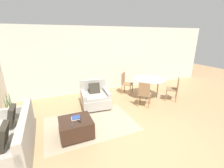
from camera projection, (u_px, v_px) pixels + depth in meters
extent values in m
plane|color=tan|center=(140.00, 135.00, 3.76)|extent=(20.00, 20.00, 0.00)
cube|color=silver|center=(96.00, 60.00, 6.41)|extent=(12.00, 0.06, 2.75)
cube|color=tan|center=(90.00, 124.00, 4.26)|extent=(2.45, 1.71, 0.00)
cube|color=brown|center=(97.00, 136.00, 3.72)|extent=(2.40, 0.06, 0.00)
cube|color=brown|center=(94.00, 131.00, 3.94)|extent=(2.40, 0.06, 0.00)
cube|color=brown|center=(92.00, 126.00, 4.15)|extent=(2.40, 0.06, 0.00)
cube|color=brown|center=(89.00, 121.00, 4.36)|extent=(2.40, 0.06, 0.00)
cube|color=brown|center=(87.00, 117.00, 4.58)|extent=(2.40, 0.06, 0.00)
cube|color=brown|center=(85.00, 114.00, 4.79)|extent=(2.40, 0.06, 0.00)
cube|color=#B2ADA3|center=(7.00, 147.00, 3.06)|extent=(0.93, 1.90, 0.43)
cube|color=#B2ADA3|center=(25.00, 124.00, 3.07)|extent=(0.14, 1.90, 0.44)
cube|color=#B2ADA3|center=(12.00, 113.00, 3.72)|extent=(0.85, 0.12, 0.26)
cube|color=#383328|center=(12.00, 115.00, 3.31)|extent=(0.19, 0.40, 0.41)
cube|color=#383328|center=(3.00, 135.00, 2.65)|extent=(0.19, 0.40, 0.41)
cube|color=#B2ADA3|center=(95.00, 101.00, 5.21)|extent=(1.01, 1.02, 0.32)
cube|color=#B2ADA3|center=(95.00, 96.00, 5.11)|extent=(0.76, 0.88, 0.10)
cube|color=#B2ADA3|center=(93.00, 86.00, 5.45)|extent=(0.93, 0.21, 0.49)
cube|color=#B2ADA3|center=(83.00, 95.00, 5.01)|extent=(0.21, 0.86, 0.20)
cube|color=#B2ADA3|center=(106.00, 93.00, 5.24)|extent=(0.21, 0.86, 0.20)
cylinder|color=brown|center=(86.00, 112.00, 4.81)|extent=(0.05, 0.05, 0.06)
cylinder|color=brown|center=(109.00, 109.00, 5.03)|extent=(0.05, 0.05, 0.06)
cylinder|color=brown|center=(83.00, 103.00, 5.51)|extent=(0.05, 0.05, 0.06)
cylinder|color=brown|center=(103.00, 100.00, 5.73)|extent=(0.05, 0.05, 0.06)
cube|color=#383328|center=(94.00, 88.00, 5.18)|extent=(0.39, 0.25, 0.38)
cube|color=#382319|center=(76.00, 127.00, 3.68)|extent=(0.77, 0.69, 0.41)
cylinder|color=black|center=(64.00, 146.00, 3.37)|extent=(0.04, 0.04, 0.04)
cylinder|color=black|center=(93.00, 138.00, 3.62)|extent=(0.04, 0.04, 0.04)
cylinder|color=black|center=(62.00, 131.00, 3.89)|extent=(0.04, 0.04, 0.04)
cylinder|color=black|center=(87.00, 125.00, 4.14)|extent=(0.04, 0.04, 0.04)
cube|color=beige|center=(75.00, 118.00, 3.66)|extent=(0.21, 0.19, 0.03)
cube|color=#2D478C|center=(76.00, 117.00, 3.66)|extent=(0.21, 0.18, 0.02)
cube|color=#333338|center=(72.00, 125.00, 3.42)|extent=(0.10, 0.14, 0.01)
cube|color=black|center=(79.00, 121.00, 3.55)|extent=(0.09, 0.14, 0.01)
cylinder|color=#333338|center=(13.00, 119.00, 4.24)|extent=(0.37, 0.37, 0.27)
cylinder|color=black|center=(13.00, 115.00, 4.20)|extent=(0.34, 0.34, 0.02)
cone|color=#2D6B38|center=(12.00, 105.00, 4.11)|extent=(0.05, 0.14, 0.61)
cone|color=#2D6B38|center=(11.00, 104.00, 4.13)|extent=(0.07, 0.06, 0.63)
cone|color=#2D6B38|center=(10.00, 104.00, 4.11)|extent=(0.09, 0.06, 0.68)
cone|color=#2D6B38|center=(7.00, 103.00, 4.10)|extent=(0.10, 0.14, 0.71)
cone|color=#2D6B38|center=(6.00, 107.00, 4.03)|extent=(0.09, 0.14, 0.60)
cone|color=#2D6B38|center=(9.00, 105.00, 4.04)|extent=(0.13, 0.06, 0.69)
cone|color=#2D6B38|center=(12.00, 104.00, 4.05)|extent=(0.06, 0.06, 0.70)
cylinder|color=#99A8AD|center=(149.00, 79.00, 5.91)|extent=(1.30, 1.30, 0.01)
cylinder|color=#59595B|center=(147.00, 91.00, 5.72)|extent=(0.04, 0.04, 0.74)
cylinder|color=#59595B|center=(158.00, 89.00, 5.91)|extent=(0.04, 0.04, 0.74)
cylinder|color=#59595B|center=(140.00, 87.00, 6.16)|extent=(0.04, 0.04, 0.74)
cylinder|color=#59595B|center=(150.00, 85.00, 6.35)|extent=(0.04, 0.04, 0.74)
cube|color=#93704C|center=(145.00, 94.00, 5.23)|extent=(0.59, 0.59, 0.03)
cube|color=#93704C|center=(144.00, 89.00, 4.99)|extent=(0.29, 0.29, 0.45)
cylinder|color=#93704C|center=(150.00, 99.00, 5.40)|extent=(0.03, 0.03, 0.42)
cylinder|color=#93704C|center=(140.00, 97.00, 5.53)|extent=(0.03, 0.03, 0.42)
cylinder|color=#93704C|center=(149.00, 103.00, 5.08)|extent=(0.03, 0.03, 0.42)
cylinder|color=#93704C|center=(138.00, 101.00, 5.21)|extent=(0.03, 0.03, 0.42)
cube|color=#93704C|center=(172.00, 89.00, 5.70)|extent=(0.59, 0.59, 0.03)
cube|color=#93704C|center=(178.00, 84.00, 5.56)|extent=(0.29, 0.29, 0.45)
cylinder|color=#93704C|center=(166.00, 92.00, 6.00)|extent=(0.03, 0.03, 0.42)
cylinder|color=#93704C|center=(166.00, 96.00, 5.68)|extent=(0.03, 0.03, 0.42)
cylinder|color=#93704C|center=(176.00, 94.00, 5.87)|extent=(0.03, 0.03, 0.42)
cylinder|color=#93704C|center=(176.00, 97.00, 5.55)|extent=(0.03, 0.03, 0.42)
cube|color=#93704C|center=(127.00, 84.00, 6.32)|extent=(0.59, 0.59, 0.03)
cube|color=#93704C|center=(123.00, 78.00, 6.31)|extent=(0.29, 0.29, 0.45)
cylinder|color=#93704C|center=(130.00, 91.00, 6.17)|extent=(0.03, 0.03, 0.42)
cylinder|color=#93704C|center=(132.00, 88.00, 6.49)|extent=(0.03, 0.03, 0.42)
cylinder|color=#93704C|center=(122.00, 90.00, 6.29)|extent=(0.03, 0.03, 0.42)
cylinder|color=#93704C|center=(124.00, 87.00, 6.61)|extent=(0.03, 0.03, 0.42)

